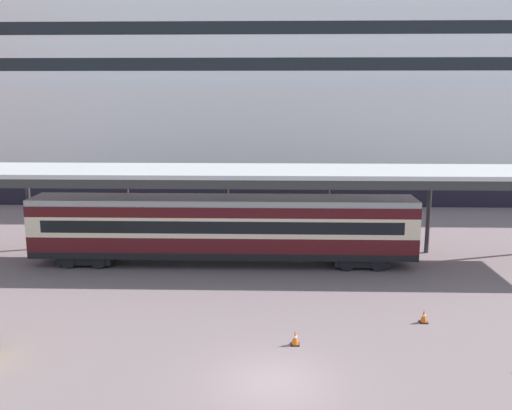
{
  "coord_description": "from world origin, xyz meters",
  "views": [
    {
      "loc": [
        -0.08,
        -18.29,
        10.11
      ],
      "look_at": [
        -0.9,
        9.8,
        4.5
      ],
      "focal_mm": 39.11,
      "sensor_mm": 36.0,
      "label": 1
    }
  ],
  "objects_px": {
    "train_carriage": "(223,227)",
    "traffic_cone_mid": "(295,338)",
    "traffic_cone_far": "(424,316)",
    "cruise_ship": "(171,75)"
  },
  "relations": [
    {
      "from": "train_carriage",
      "to": "traffic_cone_mid",
      "type": "height_order",
      "value": "train_carriage"
    },
    {
      "from": "traffic_cone_mid",
      "to": "traffic_cone_far",
      "type": "bearing_deg",
      "value": 22.6
    },
    {
      "from": "cruise_ship",
      "to": "train_carriage",
      "type": "height_order",
      "value": "cruise_ship"
    },
    {
      "from": "cruise_ship",
      "to": "traffic_cone_mid",
      "type": "xyz_separation_m",
      "value": [
        12.19,
        -41.5,
        -11.91
      ]
    },
    {
      "from": "cruise_ship",
      "to": "traffic_cone_far",
      "type": "bearing_deg",
      "value": -65.17
    },
    {
      "from": "train_carriage",
      "to": "traffic_cone_mid",
      "type": "bearing_deg",
      "value": -70.4
    },
    {
      "from": "traffic_cone_mid",
      "to": "traffic_cone_far",
      "type": "height_order",
      "value": "traffic_cone_mid"
    },
    {
      "from": "cruise_ship",
      "to": "traffic_cone_mid",
      "type": "height_order",
      "value": "cruise_ship"
    },
    {
      "from": "cruise_ship",
      "to": "train_carriage",
      "type": "xyz_separation_m",
      "value": [
        8.29,
        -30.55,
        -9.91
      ]
    },
    {
      "from": "train_carriage",
      "to": "traffic_cone_far",
      "type": "xyz_separation_m",
      "value": [
        9.78,
        -8.5,
        -2.01
      ]
    }
  ]
}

